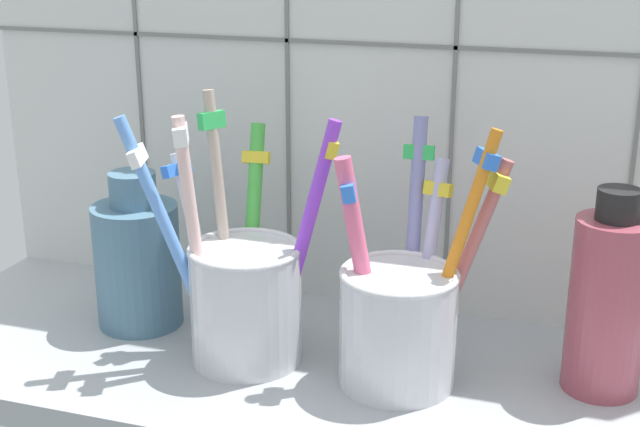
% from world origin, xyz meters
% --- Properties ---
extents(counter_slab, '(0.64, 0.22, 0.02)m').
position_xyz_m(counter_slab, '(0.00, 0.00, 0.01)').
color(counter_slab, '#9EA3A8').
rests_on(counter_slab, ground).
extents(tile_wall_back, '(0.64, 0.02, 0.45)m').
position_xyz_m(tile_wall_back, '(0.00, 0.12, 0.23)').
color(tile_wall_back, silver).
rests_on(tile_wall_back, ground).
extents(toothbrush_cup_left, '(0.14, 0.11, 0.19)m').
position_xyz_m(toothbrush_cup_left, '(-0.06, -0.01, 0.07)').
color(toothbrush_cup_left, silver).
rests_on(toothbrush_cup_left, counter_slab).
extents(toothbrush_cup_right, '(0.11, 0.10, 0.17)m').
position_xyz_m(toothbrush_cup_right, '(0.05, -0.01, 0.07)').
color(toothbrush_cup_right, silver).
rests_on(toothbrush_cup_right, counter_slab).
extents(ceramic_vase, '(0.06, 0.06, 0.12)m').
position_xyz_m(ceramic_vase, '(-0.15, 0.02, 0.07)').
color(ceramic_vase, slate).
rests_on(ceramic_vase, counter_slab).
extents(soap_bottle, '(0.05, 0.05, 0.14)m').
position_xyz_m(soap_bottle, '(0.18, 0.03, 0.08)').
color(soap_bottle, '#9E4454').
rests_on(soap_bottle, counter_slab).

